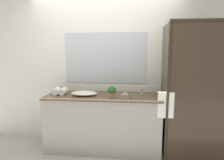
% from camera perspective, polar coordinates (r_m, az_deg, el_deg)
% --- Properties ---
extents(ground_plane, '(8.00, 8.00, 0.00)m').
position_cam_1_polar(ground_plane, '(3.21, -2.85, -20.70)').
color(ground_plane, '#B7B2A8').
extents(wall_back_with_mirror, '(4.40, 0.06, 2.60)m').
position_cam_1_polar(wall_back_with_mirror, '(3.16, -2.06, 3.69)').
color(wall_back_with_mirror, silver).
rests_on(wall_back_with_mirror, ground_plane).
extents(vanity_cabinet, '(1.80, 0.58, 0.90)m').
position_cam_1_polar(vanity_cabinet, '(3.03, -2.88, -13.14)').
color(vanity_cabinet, '#9E9993').
rests_on(vanity_cabinet, ground_plane).
extents(shower_enclosure, '(1.20, 0.59, 2.00)m').
position_cam_1_polar(shower_enclosure, '(2.77, 23.37, -3.61)').
color(shower_enclosure, '#2D2319').
rests_on(shower_enclosure, ground_plane).
extents(sink_basin, '(0.42, 0.29, 0.07)m').
position_cam_1_polar(sink_basin, '(2.93, -8.69, -4.08)').
color(sink_basin, white).
rests_on(sink_basin, vanity_cabinet).
extents(faucet, '(0.17, 0.14, 0.16)m').
position_cam_1_polar(faucet, '(3.11, -7.79, -3.00)').
color(faucet, silver).
rests_on(faucet, vanity_cabinet).
extents(potted_plant, '(0.13, 0.13, 0.17)m').
position_cam_1_polar(potted_plant, '(2.75, -0.03, -3.47)').
color(potted_plant, '#B77A51').
rests_on(potted_plant, vanity_cabinet).
extents(soap_dish, '(0.10, 0.07, 0.04)m').
position_cam_1_polar(soap_dish, '(2.92, 4.10, -4.44)').
color(soap_dish, silver).
rests_on(soap_dish, vanity_cabinet).
extents(amenity_bottle_conditioner, '(0.03, 0.03, 0.09)m').
position_cam_1_polar(amenity_bottle_conditioner, '(2.90, -0.68, -3.89)').
color(amenity_bottle_conditioner, silver).
rests_on(amenity_bottle_conditioner, vanity_cabinet).
extents(amenity_bottle_lotion, '(0.03, 0.03, 0.08)m').
position_cam_1_polar(amenity_bottle_lotion, '(3.00, 9.42, -3.77)').
color(amenity_bottle_lotion, silver).
rests_on(amenity_bottle_lotion, vanity_cabinet).
extents(amenity_bottle_body_wash, '(0.03, 0.03, 0.08)m').
position_cam_1_polar(amenity_bottle_body_wash, '(2.66, 5.78, -5.24)').
color(amenity_bottle_body_wash, '#4C7056').
rests_on(amenity_bottle_body_wash, vanity_cabinet).
extents(rolled_towel_near_edge, '(0.14, 0.21, 0.11)m').
position_cam_1_polar(rolled_towel_near_edge, '(3.08, -17.10, -3.33)').
color(rolled_towel_near_edge, white).
rests_on(rolled_towel_near_edge, vanity_cabinet).
extents(rolled_towel_middle, '(0.13, 0.23, 0.10)m').
position_cam_1_polar(rolled_towel_middle, '(3.06, -15.03, -3.38)').
color(rolled_towel_middle, white).
rests_on(rolled_towel_middle, vanity_cabinet).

